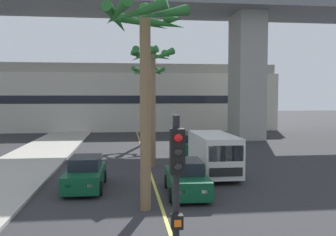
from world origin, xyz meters
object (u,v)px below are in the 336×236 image
car_queue_second (186,178)px  traffic_light_median_near (177,203)px  palm_tree_mid_median (148,80)px  delivery_van (214,153)px  palm_tree_far_median (145,46)px  car_queue_front (85,174)px  palm_tree_near_median (152,75)px  car_queue_third (192,145)px

car_queue_second → traffic_light_median_near: 10.79m
palm_tree_mid_median → traffic_light_median_near: bearing=-92.7°
delivery_van → traffic_light_median_near: (-4.13, -14.12, 1.43)m
palm_tree_far_median → palm_tree_mid_median: bearing=86.1°
car_queue_front → delivery_van: bearing=17.4°
palm_tree_near_median → palm_tree_mid_median: bearing=87.6°
car_queue_front → car_queue_third: (7.13, 9.93, 0.00)m
palm_tree_near_median → palm_tree_mid_median: palm_tree_near_median is taller
car_queue_front → car_queue_third: size_ratio=1.00×
delivery_van → palm_tree_far_median: 8.86m
car_queue_front → car_queue_second: same height
traffic_light_median_near → palm_tree_far_median: 9.10m
palm_tree_far_median → car_queue_second: bearing=46.6°
car_queue_third → palm_tree_mid_median: (-2.95, 7.75, 5.36)m
car_queue_front → palm_tree_mid_median: bearing=76.7°
car_queue_third → palm_tree_mid_median: size_ratio=0.55×
car_queue_front → palm_tree_mid_median: 18.95m
traffic_light_median_near → car_queue_third: bearing=78.8°
palm_tree_near_median → palm_tree_mid_median: size_ratio=1.03×
car_queue_front → delivery_van: (6.93, 2.18, 0.57)m
car_queue_third → delivery_van: (-0.20, -7.76, 0.57)m
delivery_van → palm_tree_far_median: bearing=-125.8°
car_queue_front → car_queue_second: bearing=-17.8°
car_queue_front → palm_tree_far_median: size_ratio=0.51×
car_queue_front → car_queue_third: same height
delivery_van → car_queue_front: bearing=-162.6°
delivery_van → palm_tree_mid_median: (-2.75, 15.50, 4.80)m
palm_tree_mid_median → palm_tree_far_median: 21.39m
delivery_van → palm_tree_near_median: palm_tree_near_median is taller
traffic_light_median_near → palm_tree_mid_median: bearing=87.3°
car_queue_third → traffic_light_median_near: size_ratio=0.98×
car_queue_front → delivery_van: delivery_van is taller
traffic_light_median_near → palm_tree_mid_median: size_ratio=0.56×
palm_tree_near_median → delivery_van: bearing=-43.1°
palm_tree_mid_median → car_queue_front: bearing=-103.3°
palm_tree_near_median → palm_tree_far_median: 8.96m
car_queue_third → delivery_van: size_ratio=0.79×
car_queue_front → traffic_light_median_near: traffic_light_median_near is taller
car_queue_third → palm_tree_far_median: size_ratio=0.51×
traffic_light_median_near → palm_tree_near_median: bearing=87.2°
car_queue_third → delivery_van: 7.78m
car_queue_front → traffic_light_median_near: 12.43m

